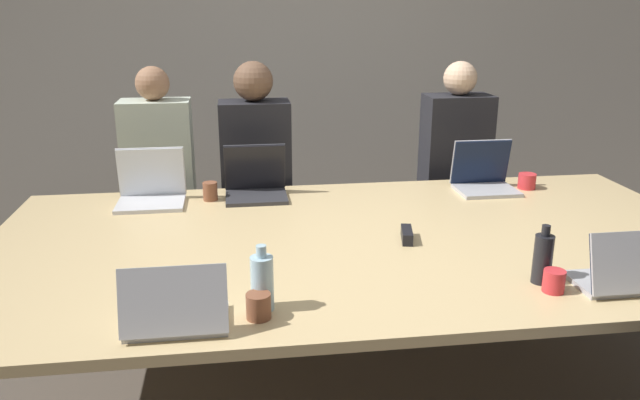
{
  "coord_description": "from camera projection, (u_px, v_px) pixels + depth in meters",
  "views": [
    {
      "loc": [
        -0.52,
        -2.49,
        1.72
      ],
      "look_at": [
        -0.17,
        0.1,
        0.89
      ],
      "focal_mm": 35.0,
      "sensor_mm": 36.0,
      "label": 1
    }
  ],
  "objects": [
    {
      "name": "laptop_far_right",
      "position": [
        484.0,
        176.0,
        3.4
      ],
      "size": [
        0.32,
        0.26,
        0.27
      ],
      "color": "#B7B7BC",
      "rests_on": "conference_table"
    },
    {
      "name": "laptop_far_left",
      "position": [
        151.0,
        188.0,
        3.18
      ],
      "size": [
        0.34,
        0.27,
        0.28
      ],
      "color": "silver",
      "rests_on": "conference_table"
    },
    {
      "name": "person_far_midleft",
      "position": [
        257.0,
        187.0,
        3.65
      ],
      "size": [
        0.4,
        0.24,
        1.41
      ],
      "color": "#2D2D38",
      "rests_on": "ground_plane"
    },
    {
      "name": "person_far_left",
      "position": [
        161.0,
        189.0,
        3.69
      ],
      "size": [
        0.4,
        0.24,
        1.38
      ],
      "color": "#2D2D38",
      "rests_on": "ground_plane"
    },
    {
      "name": "cup_near_left",
      "position": [
        259.0,
        306.0,
        2.02
      ],
      "size": [
        0.08,
        0.08,
        0.09
      ],
      "color": "brown",
      "rests_on": "conference_table"
    },
    {
      "name": "ground_plane",
      "position": [
        358.0,
        384.0,
        2.94
      ],
      "size": [
        24.0,
        24.0,
        0.0
      ],
      "primitive_type": "plane",
      "color": "brown"
    },
    {
      "name": "cup_far_right",
      "position": [
        527.0,
        181.0,
        3.43
      ],
      "size": [
        0.1,
        0.1,
        0.08
      ],
      "color": "red",
      "rests_on": "conference_table"
    },
    {
      "name": "laptop_near_right",
      "position": [
        630.0,
        272.0,
        2.21
      ],
      "size": [
        0.36,
        0.23,
        0.23
      ],
      "rotation": [
        0.0,
        0.0,
        3.14
      ],
      "color": "#B7B7BC",
      "rests_on": "conference_table"
    },
    {
      "name": "bottle_near_left",
      "position": [
        262.0,
        282.0,
        2.06
      ],
      "size": [
        0.08,
        0.08,
        0.23
      ],
      "color": "#ADD1E0",
      "rests_on": "conference_table"
    },
    {
      "name": "person_far_right",
      "position": [
        454.0,
        178.0,
        3.89
      ],
      "size": [
        0.4,
        0.24,
        1.39
      ],
      "color": "#2D2D38",
      "rests_on": "ground_plane"
    },
    {
      "name": "cup_far_midleft",
      "position": [
        210.0,
        191.0,
        3.22
      ],
      "size": [
        0.07,
        0.07,
        0.1
      ],
      "color": "brown",
      "rests_on": "conference_table"
    },
    {
      "name": "laptop_far_midleft",
      "position": [
        256.0,
        182.0,
        3.28
      ],
      "size": [
        0.32,
        0.27,
        0.27
      ],
      "color": "#333338",
      "rests_on": "conference_table"
    },
    {
      "name": "cup_near_right",
      "position": [
        554.0,
        281.0,
        2.2
      ],
      "size": [
        0.08,
        0.08,
        0.08
      ],
      "color": "red",
      "rests_on": "conference_table"
    },
    {
      "name": "laptop_near_left",
      "position": [
        176.0,
        311.0,
        1.94
      ],
      "size": [
        0.33,
        0.22,
        0.23
      ],
      "rotation": [
        0.0,
        0.0,
        3.14
      ],
      "color": "#B7B7BC",
      "rests_on": "conference_table"
    },
    {
      "name": "conference_table",
      "position": [
        361.0,
        248.0,
        2.73
      ],
      "size": [
        3.23,
        1.7,
        0.74
      ],
      "color": "#D6B77F",
      "rests_on": "ground_plane"
    },
    {
      "name": "bottle_near_right",
      "position": [
        543.0,
        258.0,
        2.26
      ],
      "size": [
        0.07,
        0.07,
        0.22
      ],
      "color": "black",
      "rests_on": "conference_table"
    },
    {
      "name": "curtain_wall",
      "position": [
        299.0,
        45.0,
        4.9
      ],
      "size": [
        12.0,
        0.06,
        2.8
      ],
      "color": "beige",
      "rests_on": "ground_plane"
    },
    {
      "name": "stapler",
      "position": [
        407.0,
        235.0,
        2.68
      ],
      "size": [
        0.07,
        0.16,
        0.05
      ],
      "rotation": [
        0.0,
        0.0,
        -0.2
      ],
      "color": "black",
      "rests_on": "conference_table"
    }
  ]
}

